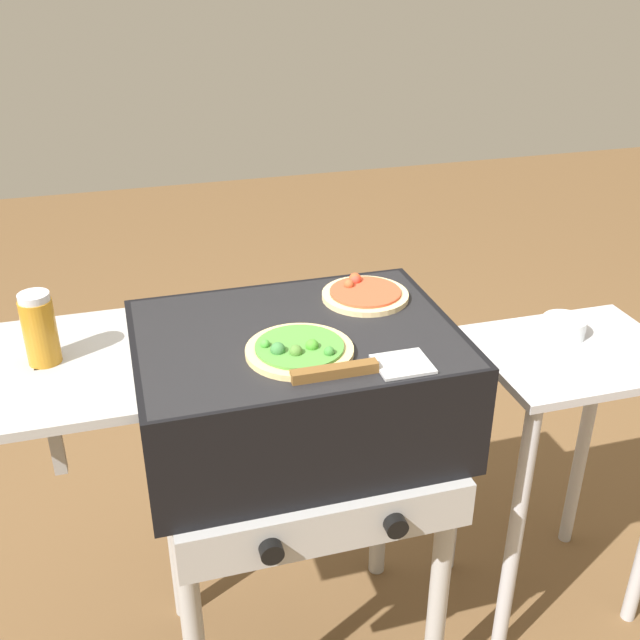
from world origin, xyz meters
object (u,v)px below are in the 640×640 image
at_px(topping_bowl_far, 564,328).
at_px(topping_bowl_near, 624,350).
at_px(grill, 291,395).
at_px(sauce_jar, 40,329).
at_px(pizza_veggie, 299,350).
at_px(prep_table, 563,428).
at_px(pizza_pepperoni, 364,294).
at_px(spatula, 363,368).

bearing_deg(topping_bowl_far, topping_bowl_near, -60.38).
distance_m(grill, sauce_jar, 0.51).
bearing_deg(grill, pizza_veggie, -90.83).
bearing_deg(prep_table, pizza_pepperoni, 166.72).
height_order(pizza_pepperoni, topping_bowl_near, pizza_pepperoni).
bearing_deg(pizza_pepperoni, topping_bowl_near, -17.34).
bearing_deg(topping_bowl_near, spatula, -169.74).
xyz_separation_m(grill, topping_bowl_far, (0.68, 0.07, 0.02)).
height_order(pizza_veggie, spatula, pizza_veggie).
bearing_deg(pizza_veggie, spatula, -44.85).
bearing_deg(pizza_pepperoni, sauce_jar, -171.62).
bearing_deg(grill, pizza_pepperoni, 30.88).
height_order(pizza_veggie, topping_bowl_far, pizza_veggie).
xyz_separation_m(spatula, topping_bowl_far, (0.59, 0.25, -0.13)).
xyz_separation_m(sauce_jar, spatula, (0.55, -0.20, -0.06)).
relative_size(prep_table, topping_bowl_far, 7.52).
xyz_separation_m(pizza_veggie, topping_bowl_near, (0.75, 0.03, -0.13)).
bearing_deg(prep_table, topping_bowl_near, -38.01).
bearing_deg(sauce_jar, prep_table, -0.84).
bearing_deg(spatula, pizza_veggie, 135.15).
relative_size(pizza_veggie, spatula, 0.79).
height_order(sauce_jar, spatula, sauce_jar).
distance_m(pizza_veggie, topping_bowl_far, 0.71).
bearing_deg(sauce_jar, spatula, -19.61).
xyz_separation_m(grill, pizza_pepperoni, (0.20, 0.12, 0.15)).
height_order(prep_table, topping_bowl_near, topping_bowl_near).
bearing_deg(pizza_pepperoni, pizza_veggie, -134.79).
relative_size(grill, pizza_pepperoni, 5.12).
relative_size(spatula, topping_bowl_far, 2.58).
xyz_separation_m(pizza_pepperoni, spatula, (-0.10, -0.29, -0.00)).
height_order(pizza_pepperoni, topping_bowl_far, pizza_pepperoni).
distance_m(pizza_pepperoni, prep_table, 0.61).
distance_m(pizza_veggie, spatula, 0.13).
bearing_deg(sauce_jar, pizza_pepperoni, 8.38).
xyz_separation_m(grill, sauce_jar, (-0.46, 0.02, 0.21)).
bearing_deg(prep_table, sauce_jar, 179.16).
relative_size(grill, topping_bowl_far, 9.53).
distance_m(pizza_veggie, sauce_jar, 0.47).
height_order(spatula, topping_bowl_near, spatula).
bearing_deg(sauce_jar, topping_bowl_near, -3.65).
bearing_deg(sauce_jar, grill, -2.62).
relative_size(sauce_jar, spatula, 0.53).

